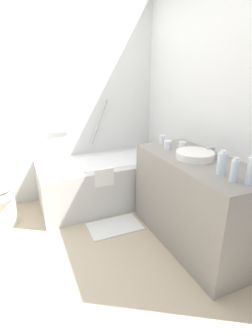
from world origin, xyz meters
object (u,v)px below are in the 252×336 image
object	(u,v)px
bathtub	(104,180)
drinking_glass_1	(162,140)
drinking_glass_0	(168,145)
water_bottle_1	(234,170)
sink_faucet	(213,152)
water_bottle_0	(222,163)
drinking_glass_2	(182,147)
bath_mat	(115,226)
toilet	(1,195)
water_bottle_2	(252,170)
sink_basin	(195,155)

from	to	relation	value
bathtub	drinking_glass_1	world-z (taller)	bathtub
bathtub	drinking_glass_0	xyz separation A→B (m)	(0.45, -0.74, 0.61)
water_bottle_1	drinking_glass_0	bearing A→B (deg)	89.62
sink_faucet	water_bottle_0	distance (m)	0.47
water_bottle_1	drinking_glass_2	bearing A→B (deg)	83.38
drinking_glass_0	bath_mat	distance (m)	1.07
sink_faucet	water_bottle_1	bearing A→B (deg)	-117.22
bath_mat	sink_faucet	bearing A→B (deg)	-31.22
toilet	drinking_glass_0	size ratio (longest dim) A/B	8.42
drinking_glass_2	bath_mat	size ratio (longest dim) A/B	0.17
bathtub	drinking_glass_0	distance (m)	1.06
bath_mat	drinking_glass_0	bearing A→B (deg)	-13.46
water_bottle_2	drinking_glass_1	world-z (taller)	water_bottle_2
water_bottle_1	bath_mat	distance (m)	1.49
drinking_glass_0	drinking_glass_2	world-z (taller)	drinking_glass_2
sink_basin	water_bottle_2	distance (m)	0.61
bathtub	drinking_glass_1	xyz separation A→B (m)	(0.49, -0.55, 0.61)
drinking_glass_0	drinking_glass_2	size ratio (longest dim) A/B	0.86
water_bottle_2	drinking_glass_0	world-z (taller)	water_bottle_2
bathtub	drinking_glass_0	world-z (taller)	bathtub
bathtub	water_bottle_2	size ratio (longest dim) A/B	7.50
water_bottle_2	drinking_glass_0	xyz separation A→B (m)	(-0.07, 0.97, -0.06)
drinking_glass_2	toilet	bearing A→B (deg)	153.77
drinking_glass_0	bathtub	bearing A→B (deg)	121.24
bathtub	sink_faucet	distance (m)	1.44
water_bottle_0	bath_mat	bearing A→B (deg)	122.00
bathtub	drinking_glass_1	bearing A→B (deg)	-48.14
toilet	drinking_glass_1	bearing A→B (deg)	71.64
sink_faucet	drinking_glass_2	distance (m)	0.29
bathtub	sink_faucet	size ratio (longest dim) A/B	10.52
bath_mat	water_bottle_1	bearing A→B (deg)	-62.31
toilet	bath_mat	size ratio (longest dim) A/B	1.27
drinking_glass_1	drinking_glass_2	xyz separation A→B (m)	(0.04, -0.32, 0.00)
drinking_glass_1	bath_mat	distance (m)	1.09
drinking_glass_0	toilet	bearing A→B (deg)	156.45
toilet	sink_faucet	xyz separation A→B (m)	(1.92, -1.08, 0.56)
bath_mat	drinking_glass_1	bearing A→B (deg)	5.68
drinking_glass_2	bath_mat	distance (m)	1.14
sink_basin	water_bottle_0	world-z (taller)	water_bottle_0
sink_basin	sink_faucet	size ratio (longest dim) A/B	2.25
drinking_glass_1	bath_mat	xyz separation A→B (m)	(-0.59, -0.06, -0.91)
bathtub	drinking_glass_2	xyz separation A→B (m)	(0.53, -0.87, 0.62)
toilet	drinking_glass_1	distance (m)	1.86
toilet	sink_basin	distance (m)	2.10
bathtub	water_bottle_0	distance (m)	1.69
water_bottle_2	sink_basin	bearing A→B (deg)	90.90
water_bottle_2	toilet	bearing A→B (deg)	135.60
water_bottle_2	water_bottle_1	bearing A→B (deg)	135.75
drinking_glass_1	drinking_glass_2	bearing A→B (deg)	-83.40
toilet	drinking_glass_2	bearing A→B (deg)	62.81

